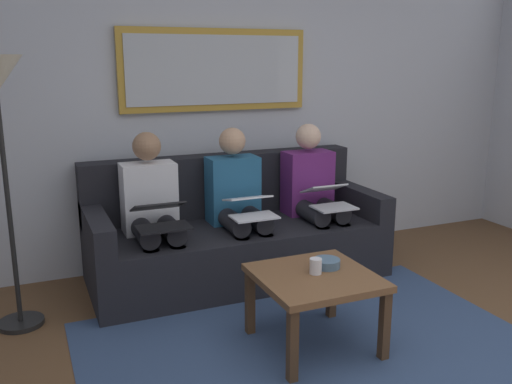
{
  "coord_description": "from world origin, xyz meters",
  "views": [
    {
      "loc": [
        1.45,
        1.69,
        1.64
      ],
      "look_at": [
        0.0,
        -1.7,
        0.75
      ],
      "focal_mm": 39.02,
      "sensor_mm": 36.0,
      "label": 1
    }
  ],
  "objects_px": {
    "couch": "(235,236)",
    "person_middle": "(238,200)",
    "coffee_table": "(315,285)",
    "laptop_black": "(161,215)",
    "framed_mirror": "(215,70)",
    "person_right": "(153,209)",
    "laptop_silver": "(328,197)",
    "cup": "(316,266)",
    "person_left": "(313,192)",
    "bowl": "(327,263)",
    "laptop_white": "(250,206)"
  },
  "relations": [
    {
      "from": "framed_mirror",
      "to": "laptop_silver",
      "type": "xyz_separation_m",
      "value": [
        -0.64,
        0.69,
        -0.92
      ]
    },
    {
      "from": "person_right",
      "to": "cup",
      "type": "bearing_deg",
      "value": 120.53
    },
    {
      "from": "laptop_white",
      "to": "cup",
      "type": "bearing_deg",
      "value": 92.06
    },
    {
      "from": "laptop_black",
      "to": "laptop_white",
      "type": "bearing_deg",
      "value": 178.83
    },
    {
      "from": "person_middle",
      "to": "couch",
      "type": "bearing_deg",
      "value": -90.0
    },
    {
      "from": "couch",
      "to": "laptop_black",
      "type": "xyz_separation_m",
      "value": [
        0.64,
        0.31,
        0.31
      ]
    },
    {
      "from": "cup",
      "to": "laptop_black",
      "type": "height_order",
      "value": "laptop_black"
    },
    {
      "from": "couch",
      "to": "laptop_black",
      "type": "height_order",
      "value": "couch"
    },
    {
      "from": "cup",
      "to": "person_middle",
      "type": "distance_m",
      "value": 1.15
    },
    {
      "from": "person_left",
      "to": "coffee_table",
      "type": "bearing_deg",
      "value": 61.87
    },
    {
      "from": "coffee_table",
      "to": "cup",
      "type": "bearing_deg",
      "value": -123.27
    },
    {
      "from": "framed_mirror",
      "to": "laptop_black",
      "type": "height_order",
      "value": "framed_mirror"
    },
    {
      "from": "cup",
      "to": "laptop_white",
      "type": "relative_size",
      "value": 0.28
    },
    {
      "from": "cup",
      "to": "laptop_white",
      "type": "distance_m",
      "value": 0.9
    },
    {
      "from": "couch",
      "to": "person_middle",
      "type": "height_order",
      "value": "person_middle"
    },
    {
      "from": "cup",
      "to": "bowl",
      "type": "bearing_deg",
      "value": -150.4
    },
    {
      "from": "couch",
      "to": "laptop_black",
      "type": "bearing_deg",
      "value": 25.53
    },
    {
      "from": "couch",
      "to": "person_middle",
      "type": "xyz_separation_m",
      "value": [
        0.0,
        0.07,
        0.3
      ]
    },
    {
      "from": "person_middle",
      "to": "laptop_black",
      "type": "bearing_deg",
      "value": 20.31
    },
    {
      "from": "framed_mirror",
      "to": "person_middle",
      "type": "relative_size",
      "value": 1.33
    },
    {
      "from": "framed_mirror",
      "to": "coffee_table",
      "type": "height_order",
      "value": "framed_mirror"
    },
    {
      "from": "framed_mirror",
      "to": "laptop_black",
      "type": "relative_size",
      "value": 4.24
    },
    {
      "from": "coffee_table",
      "to": "cup",
      "type": "height_order",
      "value": "cup"
    },
    {
      "from": "framed_mirror",
      "to": "person_right",
      "type": "xyz_separation_m",
      "value": [
        0.64,
        0.46,
        -0.94
      ]
    },
    {
      "from": "couch",
      "to": "person_middle",
      "type": "relative_size",
      "value": 1.93
    },
    {
      "from": "framed_mirror",
      "to": "person_right",
      "type": "relative_size",
      "value": 1.33
    },
    {
      "from": "couch",
      "to": "person_middle",
      "type": "bearing_deg",
      "value": 90.0
    },
    {
      "from": "framed_mirror",
      "to": "cup",
      "type": "distance_m",
      "value": 1.92
    },
    {
      "from": "coffee_table",
      "to": "person_left",
      "type": "distance_m",
      "value": 1.32
    },
    {
      "from": "couch",
      "to": "person_left",
      "type": "relative_size",
      "value": 1.93
    },
    {
      "from": "coffee_table",
      "to": "bowl",
      "type": "distance_m",
      "value": 0.16
    },
    {
      "from": "person_middle",
      "to": "laptop_black",
      "type": "height_order",
      "value": "person_middle"
    },
    {
      "from": "laptop_silver",
      "to": "laptop_black",
      "type": "bearing_deg",
      "value": 0.17
    },
    {
      "from": "laptop_black",
      "to": "bowl",
      "type": "bearing_deg",
      "value": 132.85
    },
    {
      "from": "couch",
      "to": "laptop_white",
      "type": "relative_size",
      "value": 6.74
    },
    {
      "from": "framed_mirror",
      "to": "cup",
      "type": "bearing_deg",
      "value": 91.15
    },
    {
      "from": "laptop_white",
      "to": "laptop_black",
      "type": "relative_size",
      "value": 0.91
    },
    {
      "from": "couch",
      "to": "cup",
      "type": "distance_m",
      "value": 1.22
    },
    {
      "from": "person_middle",
      "to": "laptop_white",
      "type": "xyz_separation_m",
      "value": [
        0.0,
        0.25,
        0.02
      ]
    },
    {
      "from": "coffee_table",
      "to": "laptop_white",
      "type": "height_order",
      "value": "laptop_white"
    },
    {
      "from": "couch",
      "to": "person_left",
      "type": "bearing_deg",
      "value": 173.87
    },
    {
      "from": "couch",
      "to": "laptop_silver",
      "type": "distance_m",
      "value": 0.78
    },
    {
      "from": "coffee_table",
      "to": "laptop_black",
      "type": "xyz_separation_m",
      "value": [
        0.67,
        -0.91,
        0.24
      ]
    },
    {
      "from": "person_left",
      "to": "laptop_black",
      "type": "distance_m",
      "value": 1.3
    },
    {
      "from": "person_middle",
      "to": "coffee_table",
      "type": "bearing_deg",
      "value": 91.28
    },
    {
      "from": "couch",
      "to": "framed_mirror",
      "type": "relative_size",
      "value": 1.45
    },
    {
      "from": "coffee_table",
      "to": "person_right",
      "type": "distance_m",
      "value": 1.35
    },
    {
      "from": "bowl",
      "to": "laptop_white",
      "type": "bearing_deg",
      "value": -80.39
    },
    {
      "from": "couch",
      "to": "cup",
      "type": "relative_size",
      "value": 24.44
    },
    {
      "from": "framed_mirror",
      "to": "bowl",
      "type": "height_order",
      "value": "framed_mirror"
    }
  ]
}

